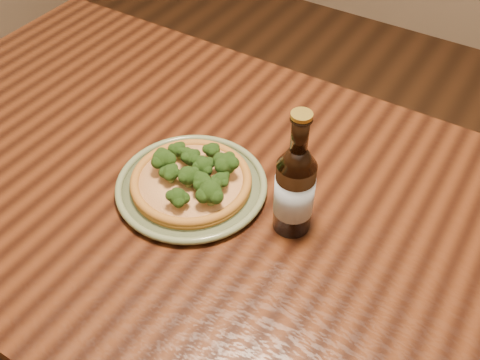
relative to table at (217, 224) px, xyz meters
The scene contains 4 objects.
table is the anchor object (origin of this frame).
plate 0.11m from the table, 156.96° to the right, with size 0.29×0.29×0.02m.
pizza 0.13m from the table, 155.92° to the right, with size 0.23×0.23×0.07m.
beer_bottle 0.25m from the table, ahead, with size 0.07×0.07×0.25m.
Camera 1 is at (0.44, -0.51, 1.52)m, focal length 42.00 mm.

